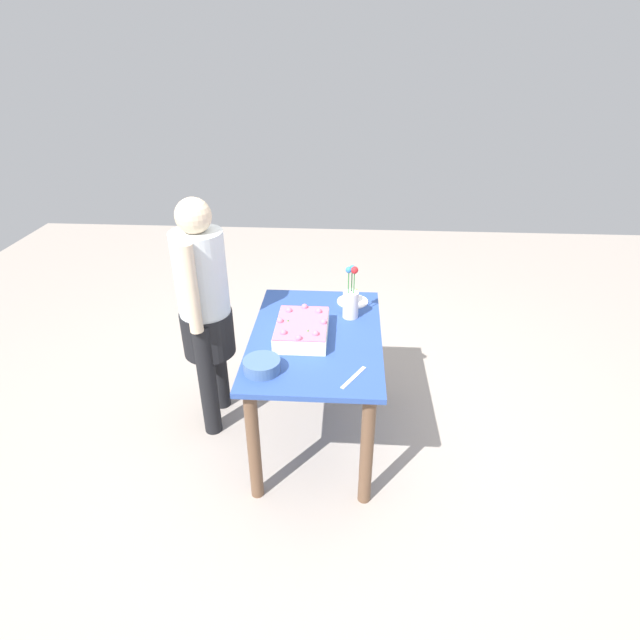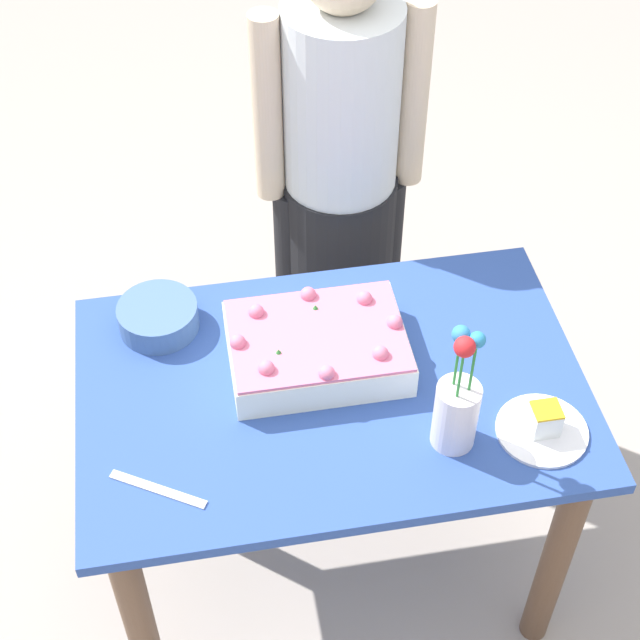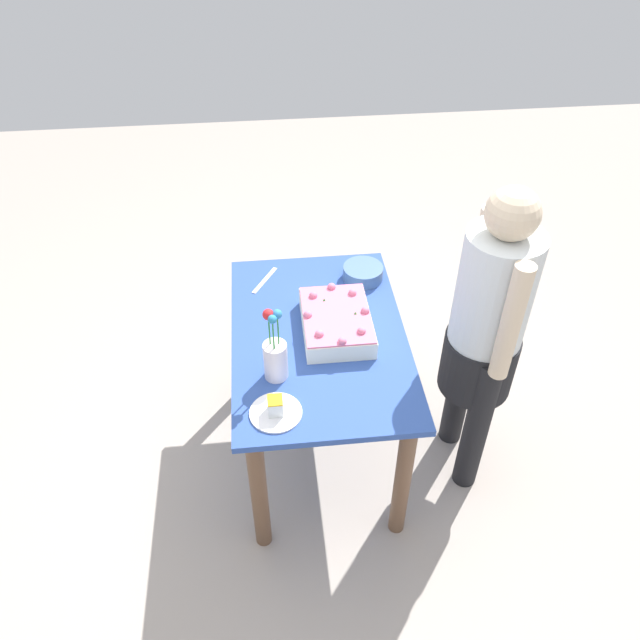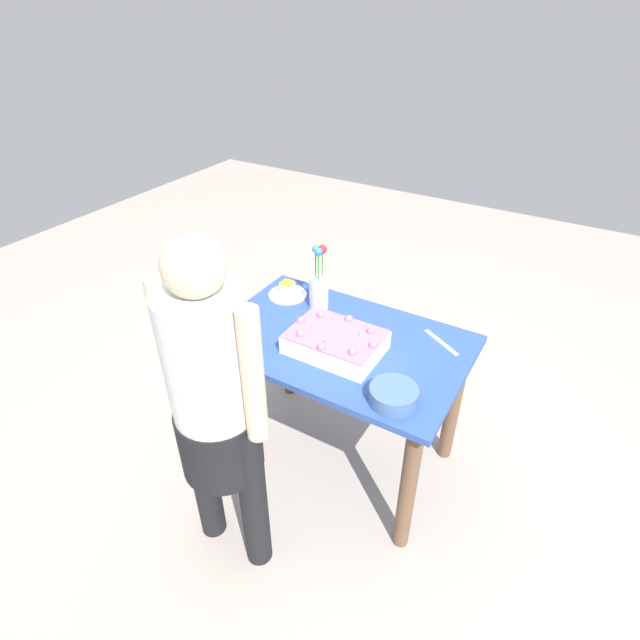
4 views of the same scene
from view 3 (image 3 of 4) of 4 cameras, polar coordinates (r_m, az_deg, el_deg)
name	(u,v)px [view 3 (image 3 of 4)]	position (r m, az deg, el deg)	size (l,w,h in m)	color
ground_plane	(319,444)	(3.21, -0.09, -11.28)	(8.00, 8.00, 0.00)	#AA9D93
dining_table	(319,359)	(2.76, -0.11, -3.61)	(1.14, 0.74, 0.75)	#2E4D9B
sheet_cake	(336,321)	(2.65, 1.51, -0.13)	(0.40, 0.29, 0.11)	white
serving_plate_with_slice	(276,410)	(2.34, -4.08, -8.18)	(0.20, 0.20, 0.08)	white
cake_knife	(265,280)	(2.96, -5.07, 3.64)	(0.22, 0.02, 0.00)	silver
flower_vase	(275,356)	(2.41, -4.12, -3.30)	(0.09, 0.09, 0.33)	silver
fruit_bowl	(363,273)	(2.95, 3.95, 4.34)	(0.19, 0.19, 0.07)	#486899
person_standing	(486,328)	(2.63, 14.94, -0.68)	(0.45, 0.31, 1.49)	black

